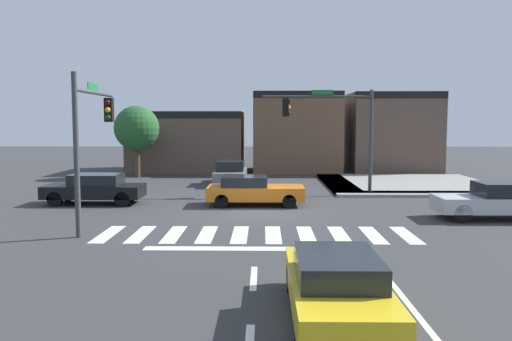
% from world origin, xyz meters
% --- Properties ---
extents(ground_plane, '(120.00, 120.00, 0.00)m').
position_xyz_m(ground_plane, '(0.00, 0.00, 0.00)').
color(ground_plane, '#353538').
extents(crosswalk_near, '(10.71, 2.80, 0.01)m').
position_xyz_m(crosswalk_near, '(0.00, -4.50, 0.00)').
color(crosswalk_near, silver).
rests_on(crosswalk_near, ground_plane).
extents(lane_markings, '(6.80, 20.25, 0.01)m').
position_xyz_m(lane_markings, '(1.11, -12.02, 0.00)').
color(lane_markings, white).
rests_on(lane_markings, ground_plane).
extents(bike_detector_marking, '(0.90, 0.90, 0.01)m').
position_xyz_m(bike_detector_marking, '(1.43, -9.45, 0.00)').
color(bike_detector_marking, yellow).
rests_on(bike_detector_marking, ground_plane).
extents(curb_corner_northeast, '(10.00, 10.60, 0.15)m').
position_xyz_m(curb_corner_northeast, '(8.49, 9.42, 0.07)').
color(curb_corner_northeast, gray).
rests_on(curb_corner_northeast, ground_plane).
extents(storefront_row, '(23.44, 7.03, 6.07)m').
position_xyz_m(storefront_row, '(1.97, 19.14, 2.77)').
color(storefront_row, brown).
rests_on(storefront_row, ground_plane).
extents(traffic_signal_southwest, '(0.32, 4.28, 5.46)m').
position_xyz_m(traffic_signal_southwest, '(-5.91, -3.33, 3.67)').
color(traffic_signal_southwest, '#383A3D').
rests_on(traffic_signal_southwest, ground_plane).
extents(traffic_signal_northeast, '(5.80, 0.32, 5.51)m').
position_xyz_m(traffic_signal_northeast, '(3.80, 5.71, 3.90)').
color(traffic_signal_northeast, '#383A3D').
rests_on(traffic_signal_northeast, ground_plane).
extents(car_silver, '(4.56, 1.88, 1.46)m').
position_xyz_m(car_silver, '(9.49, -1.47, 0.76)').
color(car_silver, '#B7BABF').
rests_on(car_silver, ground_plane).
extents(car_orange, '(4.42, 1.95, 1.35)m').
position_xyz_m(car_orange, '(-0.24, 1.87, 0.69)').
color(car_orange, orange).
rests_on(car_orange, ground_plane).
extents(car_gray, '(1.87, 4.66, 1.45)m').
position_xyz_m(car_gray, '(-1.80, 10.09, 0.74)').
color(car_gray, slate).
rests_on(car_gray, ground_plane).
extents(car_yellow, '(1.75, 4.72, 1.32)m').
position_xyz_m(car_yellow, '(1.65, -12.20, 0.68)').
color(car_yellow, gold).
rests_on(car_yellow, ground_plane).
extents(car_black, '(4.52, 1.87, 1.40)m').
position_xyz_m(car_black, '(-7.67, 2.18, 0.73)').
color(car_black, black).
rests_on(car_black, ground_plane).
extents(roadside_tree, '(3.09, 3.09, 4.94)m').
position_xyz_m(roadside_tree, '(-8.50, 14.00, 3.38)').
color(roadside_tree, '#4C3823').
rests_on(roadside_tree, ground_plane).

